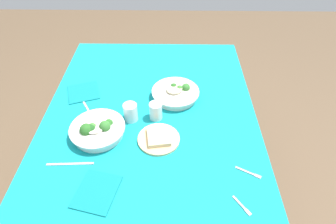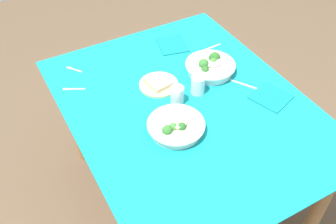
{
  "view_description": "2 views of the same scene",
  "coord_description": "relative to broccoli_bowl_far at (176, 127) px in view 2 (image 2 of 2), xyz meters",
  "views": [
    {
      "loc": [
        1.08,
        0.11,
        1.74
      ],
      "look_at": [
        0.02,
        0.09,
        0.75
      ],
      "focal_mm": 30.06,
      "sensor_mm": 36.0,
      "label": 1
    },
    {
      "loc": [
        -1.15,
        0.75,
        2.02
      ],
      "look_at": [
        -0.01,
        0.11,
        0.75
      ],
      "focal_mm": 41.71,
      "sensor_mm": 36.0,
      "label": 2
    }
  ],
  "objects": [
    {
      "name": "dining_table",
      "position": [
        0.12,
        -0.13,
        -0.13
      ],
      "size": [
        1.4,
        1.09,
        0.74
      ],
      "color": "teal",
      "rests_on": "ground_plane"
    },
    {
      "name": "water_glass_side",
      "position": [
        0.18,
        -0.23,
        0.02
      ],
      "size": [
        0.07,
        0.07,
        0.09
      ],
      "primitive_type": "cylinder",
      "color": "silver",
      "rests_on": "dining_table"
    },
    {
      "name": "ground_plane",
      "position": [
        0.12,
        -0.13,
        -0.76
      ],
      "size": [
        6.0,
        6.0,
        0.0
      ],
      "primitive_type": "plane",
      "color": "brown"
    },
    {
      "name": "broccoli_bowl_near",
      "position": [
        0.29,
        -0.37,
        0.01
      ],
      "size": [
        0.26,
        0.26,
        0.09
      ],
      "color": "white",
      "rests_on": "dining_table"
    },
    {
      "name": "napkin_folded_upper",
      "position": [
        0.6,
        -0.32,
        -0.02
      ],
      "size": [
        0.21,
        0.19,
        0.01
      ],
      "primitive_type": "cube",
      "rotation": [
        0.0,
        0.0,
        -0.23
      ],
      "color": "#0F777D",
      "rests_on": "dining_table"
    },
    {
      "name": "broccoli_bowl_far",
      "position": [
        0.0,
        0.0,
        0.0
      ],
      "size": [
        0.26,
        0.26,
        0.07
      ],
      "color": "silver",
      "rests_on": "dining_table"
    },
    {
      "name": "bread_side_plate",
      "position": [
        0.32,
        -0.08,
        -0.01
      ],
      "size": [
        0.2,
        0.2,
        0.03
      ],
      "color": "#D6B27A",
      "rests_on": "dining_table"
    },
    {
      "name": "napkin_folded_lower",
      "position": [
        -0.03,
        -0.52,
        -0.02
      ],
      "size": [
        0.21,
        0.21,
        0.01
      ],
      "primitive_type": "cube",
      "rotation": [
        0.0,
        0.0,
        0.33
      ],
      "color": "#0F777D",
      "rests_on": "dining_table"
    },
    {
      "name": "water_glass_center",
      "position": [
        0.16,
        -0.1,
        0.02
      ],
      "size": [
        0.07,
        0.07,
        0.09
      ],
      "primitive_type": "cylinder",
      "color": "silver",
      "rests_on": "dining_table"
    },
    {
      "name": "table_knife_right",
      "position": [
        0.46,
        -0.46,
        -0.02
      ],
      "size": [
        0.02,
        0.2,
        0.0
      ],
      "primitive_type": "cube",
      "rotation": [
        0.0,
        0.0,
        4.76
      ],
      "color": "#B7B7BC",
      "rests_on": "dining_table"
    },
    {
      "name": "fork_by_far_bowl",
      "position": [
        0.5,
        0.31,
        -0.02
      ],
      "size": [
        0.06,
        0.1,
        0.0
      ],
      "rotation": [
        0.0,
        0.0,
        1.08
      ],
      "color": "#B7B7BC",
      "rests_on": "dining_table"
    },
    {
      "name": "table_knife_left",
      "position": [
        0.08,
        -0.48,
        -0.02
      ],
      "size": [
        0.19,
        0.12,
        0.0
      ],
      "primitive_type": "cube",
      "rotation": [
        0.0,
        0.0,
        0.55
      ],
      "color": "#B7B7BC",
      "rests_on": "dining_table"
    },
    {
      "name": "fork_by_near_bowl",
      "position": [
        0.65,
        0.25,
        -0.02
      ],
      "size": [
        0.08,
        0.06,
        0.0
      ],
      "rotation": [
        0.0,
        0.0,
        0.61
      ],
      "color": "#B7B7BC",
      "rests_on": "dining_table"
    }
  ]
}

